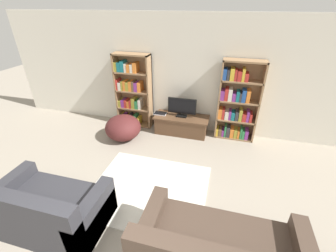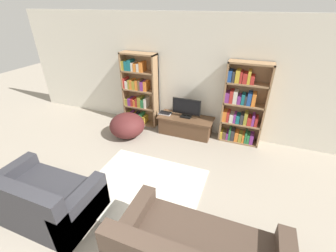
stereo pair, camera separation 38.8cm
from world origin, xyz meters
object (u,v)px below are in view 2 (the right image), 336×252
object	(u,v)px
tv_stand	(186,125)
beanbag_ottoman	(127,125)
bookshelf_right	(242,107)
television	(186,108)
laptop	(165,113)
couch_left_sectional	(43,200)
bookshelf_left	(139,91)

from	to	relation	value
tv_stand	beanbag_ottoman	world-z (taller)	beanbag_ottoman
bookshelf_right	television	world-z (taller)	bookshelf_right
tv_stand	beanbag_ottoman	bearing A→B (deg)	-153.90
bookshelf_right	tv_stand	world-z (taller)	bookshelf_right
bookshelf_right	laptop	world-z (taller)	bookshelf_right
bookshelf_right	couch_left_sectional	xyz separation A→B (m)	(-2.38, -3.10, -0.54)
beanbag_ottoman	laptop	bearing A→B (deg)	40.55
laptop	beanbag_ottoman	distance (m)	0.93
television	tv_stand	bearing A→B (deg)	-90.00
bookshelf_right	laptop	xyz separation A→B (m)	(-1.69, -0.14, -0.39)
bookshelf_right	tv_stand	bearing A→B (deg)	-173.27
couch_left_sectional	beanbag_ottoman	world-z (taller)	couch_left_sectional
bookshelf_left	couch_left_sectional	bearing A→B (deg)	-89.11
bookshelf_left	beanbag_ottoman	world-z (taller)	bookshelf_left
bookshelf_left	beanbag_ottoman	distance (m)	0.94
bookshelf_right	television	bearing A→B (deg)	-173.63
tv_stand	bookshelf_right	bearing A→B (deg)	6.73
bookshelf_right	laptop	size ratio (longest dim) A/B	6.10
television	bookshelf_left	bearing A→B (deg)	173.93
television	laptop	bearing A→B (deg)	-179.45
bookshelf_left	couch_left_sectional	xyz separation A→B (m)	(0.05, -3.11, -0.57)
tv_stand	couch_left_sectional	world-z (taller)	couch_left_sectional
tv_stand	laptop	distance (m)	0.56
bookshelf_left	tv_stand	bearing A→B (deg)	-6.41
tv_stand	laptop	xyz separation A→B (m)	(-0.52, 0.00, 0.23)
television	laptop	distance (m)	0.56
bookshelf_right	beanbag_ottoman	distance (m)	2.56
bookshelf_left	laptop	bearing A→B (deg)	-10.61
bookshelf_left	couch_left_sectional	size ratio (longest dim) A/B	1.17
bookshelf_left	tv_stand	world-z (taller)	bookshelf_left
tv_stand	laptop	bearing A→B (deg)	179.72
tv_stand	couch_left_sectional	bearing A→B (deg)	-112.13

